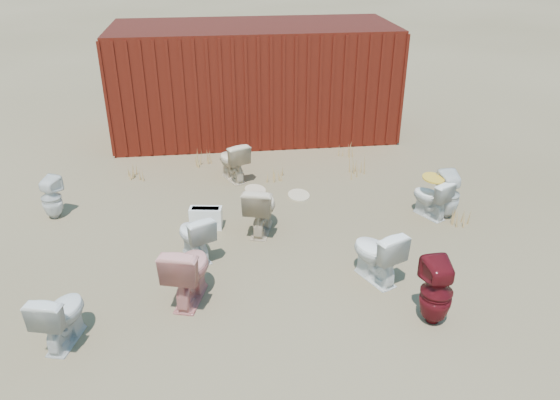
{
  "coord_description": "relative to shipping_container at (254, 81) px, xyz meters",
  "views": [
    {
      "loc": [
        -0.92,
        -6.73,
        4.29
      ],
      "look_at": [
        0.0,
        0.6,
        0.55
      ],
      "focal_mm": 35.0,
      "sensor_mm": 36.0,
      "label": 1
    }
  ],
  "objects": [
    {
      "name": "toilet_back_beige_left",
      "position": [
        -0.63,
        -2.55,
        -0.82
      ],
      "size": [
        0.68,
        0.84,
        0.75
      ],
      "primitive_type": "imported",
      "rotation": [
        0.0,
        0.0,
        3.55
      ],
      "color": "beige",
      "rests_on": "ground"
    },
    {
      "name": "toilet_back_beige_right",
      "position": [
        -0.29,
        -4.54,
        -0.8
      ],
      "size": [
        0.65,
        0.88,
        0.8
      ],
      "primitive_type": "imported",
      "rotation": [
        0.0,
        0.0,
        2.86
      ],
      "color": "beige",
      "rests_on": "ground"
    },
    {
      "name": "weed_clump_b",
      "position": [
        0.15,
        -2.63,
        -1.07
      ],
      "size": [
        0.32,
        0.32,
        0.25
      ],
      "primitive_type": "cone",
      "color": "#A27C41",
      "rests_on": "ground"
    },
    {
      "name": "weed_clump_a",
      "position": [
        -2.42,
        -2.25,
        -1.06
      ],
      "size": [
        0.36,
        0.36,
        0.28
      ],
      "primitive_type": "cone",
      "color": "#A27C41",
      "rests_on": "ground"
    },
    {
      "name": "toilet_back_yellowlid",
      "position": [
        2.49,
        -4.39,
        -0.87
      ],
      "size": [
        0.64,
        0.75,
        0.67
      ],
      "primitive_type": "imported",
      "rotation": [
        0.0,
        0.0,
        3.63
      ],
      "color": "white",
      "rests_on": "ground"
    },
    {
      "name": "weed_clump_c",
      "position": [
        1.74,
        -2.68,
        -1.02
      ],
      "size": [
        0.36,
        0.36,
        0.37
      ],
      "primitive_type": "cone",
      "color": "#A27C41",
      "rests_on": "ground"
    },
    {
      "name": "toilet_front_maroon",
      "position": [
        1.56,
        -6.97,
        -0.78
      ],
      "size": [
        0.4,
        0.41,
        0.85
      ],
      "primitive_type": "imported",
      "rotation": [
        0.0,
        0.0,
        3.2
      ],
      "color": "#5C0F16",
      "rests_on": "ground"
    },
    {
      "name": "toilet_front_c",
      "position": [
        -1.29,
        -5.18,
        -0.84
      ],
      "size": [
        0.66,
        0.8,
        0.71
      ],
      "primitive_type": "imported",
      "rotation": [
        0.0,
        0.0,
        3.59
      ],
      "color": "silver",
      "rests_on": "ground"
    },
    {
      "name": "ground",
      "position": [
        0.0,
        -5.2,
        -1.2
      ],
      "size": [
        100.0,
        100.0,
        0.0
      ],
      "primitive_type": "plane",
      "color": "brown",
      "rests_on": "ground"
    },
    {
      "name": "toilet_front_e",
      "position": [
        1.11,
        -6.02,
        -0.81
      ],
      "size": [
        0.72,
        0.89,
        0.79
      ],
      "primitive_type": "imported",
      "rotation": [
        0.0,
        0.0,
        3.56
      ],
      "color": "white",
      "rests_on": "ground"
    },
    {
      "name": "weed_clump_f",
      "position": [
        2.9,
        -4.72,
        -1.07
      ],
      "size": [
        0.28,
        0.28,
        0.26
      ],
      "primitive_type": "cone",
      "color": "#A27C41",
      "rests_on": "ground"
    },
    {
      "name": "yellow_lid",
      "position": [
        2.49,
        -4.39,
        -0.52
      ],
      "size": [
        0.34,
        0.42,
        0.02
      ],
      "primitive_type": "ellipsoid",
      "color": "gold",
      "rests_on": "toilet_back_yellowlid"
    },
    {
      "name": "loose_tank",
      "position": [
        -1.14,
        -4.34,
        -1.02
      ],
      "size": [
        0.52,
        0.27,
        0.35
      ],
      "primitive_type": "cube",
      "rotation": [
        0.0,
        0.0,
        -0.15
      ],
      "color": "white",
      "rests_on": "ground"
    },
    {
      "name": "loose_lid_far",
      "position": [
        -0.26,
        -3.09,
        -1.19
      ],
      "size": [
        0.5,
        0.56,
        0.02
      ],
      "primitive_type": "ellipsoid",
      "rotation": [
        0.0,
        0.0,
        0.35
      ],
      "color": "beige",
      "rests_on": "ground"
    },
    {
      "name": "toilet_front_a",
      "position": [
        -2.76,
        -6.78,
        -0.83
      ],
      "size": [
        0.58,
        0.8,
        0.74
      ],
      "primitive_type": "imported",
      "rotation": [
        0.0,
        0.0,
        2.88
      ],
      "color": "silver",
      "rests_on": "ground"
    },
    {
      "name": "shipping_container",
      "position": [
        0.0,
        0.0,
        0.0
      ],
      "size": [
        6.0,
        2.4,
        2.4
      ],
      "primitive_type": "cube",
      "color": "#53160D",
      "rests_on": "ground"
    },
    {
      "name": "toilet_back_e",
      "position": [
        2.76,
        -4.45,
        -0.8
      ],
      "size": [
        0.38,
        0.38,
        0.79
      ],
      "primitive_type": "imported",
      "rotation": [
        0.0,
        0.0,
        3.2
      ],
      "color": "white",
      "rests_on": "ground"
    },
    {
      "name": "toilet_back_a",
      "position": [
        -3.6,
        -3.68,
        -0.85
      ],
      "size": [
        0.43,
        0.43,
        0.71
      ],
      "primitive_type": "imported",
      "rotation": [
        0.0,
        0.0,
        2.67
      ],
      "color": "white",
      "rests_on": "ground"
    },
    {
      "name": "loose_lid_near",
      "position": [
        0.48,
        -3.4,
        -1.19
      ],
      "size": [
        0.4,
        0.51,
        0.02
      ],
      "primitive_type": "ellipsoid",
      "rotation": [
        0.0,
        0.0,
        0.04
      ],
      "color": "beige",
      "rests_on": "ground"
    },
    {
      "name": "weed_clump_e",
      "position": [
        1.7,
        -1.7,
        -1.06
      ],
      "size": [
        0.34,
        0.34,
        0.29
      ],
      "primitive_type": "cone",
      "color": "#A27C41",
      "rests_on": "ground"
    },
    {
      "name": "weed_clump_d",
      "position": [
        -1.19,
        -1.78,
        -1.06
      ],
      "size": [
        0.3,
        0.3,
        0.29
      ],
      "primitive_type": "cone",
      "color": "#A27C41",
      "rests_on": "ground"
    },
    {
      "name": "toilet_front_pink",
      "position": [
        -1.35,
        -6.16,
        -0.77
      ],
      "size": [
        0.69,
        0.93,
        0.85
      ],
      "primitive_type": "imported",
      "rotation": [
        0.0,
        0.0,
        2.86
      ],
      "color": "#DA857E",
      "rests_on": "ground"
    }
  ]
}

